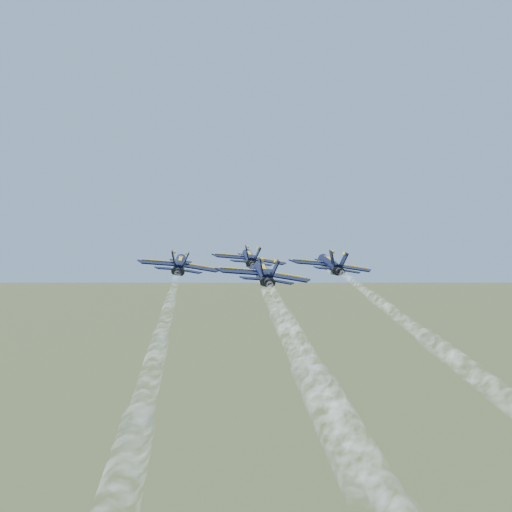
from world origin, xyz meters
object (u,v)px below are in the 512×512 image
(jet_left, at_px, (180,264))
(jet_right, at_px, (329,264))
(jet_slot, at_px, (263,273))
(jet_lead, at_px, (249,258))

(jet_left, xyz_separation_m, jet_right, (20.18, 6.25, 0.00))
(jet_left, height_order, jet_slot, same)
(jet_lead, distance_m, jet_right, 16.10)
(jet_slot, bearing_deg, jet_right, 48.95)
(jet_lead, height_order, jet_slot, same)
(jet_lead, bearing_deg, jet_slot, -89.60)
(jet_left, relative_size, jet_slot, 1.00)
(jet_right, bearing_deg, jet_slot, -131.05)
(jet_left, height_order, jet_right, same)
(jet_lead, height_order, jet_right, same)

